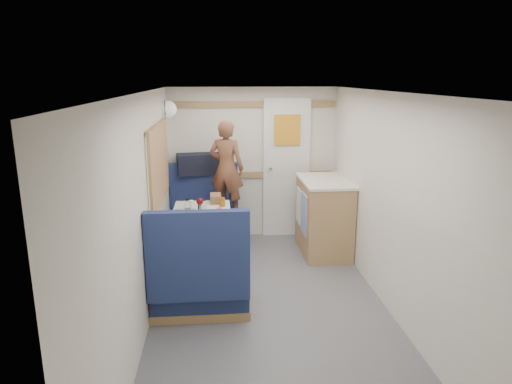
{
  "coord_description": "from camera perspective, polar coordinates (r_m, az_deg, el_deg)",
  "views": [
    {
      "loc": [
        -0.47,
        -3.72,
        2.13
      ],
      "look_at": [
        -0.07,
        0.9,
        0.95
      ],
      "focal_mm": 32.0,
      "sensor_mm": 36.0,
      "label": 1
    }
  ],
  "objects": [
    {
      "name": "oak_trim_low",
      "position": [
        6.1,
        -0.4,
        2.16
      ],
      "size": [
        2.15,
        0.02,
        0.08
      ],
      "primitive_type": "cube",
      "color": "#9A6D45",
      "rests_on": "wall_back"
    },
    {
      "name": "cheese_block",
      "position": [
        4.75,
        -5.38,
        -2.64
      ],
      "size": [
        0.1,
        0.06,
        0.03
      ],
      "primitive_type": "cube",
      "rotation": [
        0.0,
        0.0,
        -0.05
      ],
      "color": "#DDCA7F",
      "rests_on": "tray"
    },
    {
      "name": "bench_near",
      "position": [
        4.27,
        -7.0,
        -11.23
      ],
      "size": [
        0.9,
        0.59,
        1.05
      ],
      "color": "#18214F",
      "rests_on": "floor"
    },
    {
      "name": "tray",
      "position": [
        4.75,
        -5.48,
        -2.96
      ],
      "size": [
        0.35,
        0.4,
        0.02
      ],
      "primitive_type": "cube",
      "rotation": [
        0.0,
        0.0,
        -0.32
      ],
      "color": "silver",
      "rests_on": "dinette_table"
    },
    {
      "name": "bench_far",
      "position": [
        5.88,
        -6.45,
        -3.97
      ],
      "size": [
        0.9,
        0.59,
        1.05
      ],
      "color": "#18214F",
      "rests_on": "floor"
    },
    {
      "name": "wine_glass",
      "position": [
        4.84,
        -7.04,
        -1.26
      ],
      "size": [
        0.08,
        0.08,
        0.17
      ],
      "color": "white",
      "rests_on": "dinette_table"
    },
    {
      "name": "beer_glass",
      "position": [
        5.09,
        -4.24,
        -1.26
      ],
      "size": [
        0.06,
        0.06,
        0.1
      ],
      "primitive_type": "cylinder",
      "color": "#875613",
      "rests_on": "dinette_table"
    },
    {
      "name": "orange_fruit",
      "position": [
        4.78,
        -4.56,
        -2.29
      ],
      "size": [
        0.07,
        0.07,
        0.07
      ],
      "primitive_type": "sphere",
      "color": "orange",
      "rests_on": "tray"
    },
    {
      "name": "dinette_table",
      "position": [
        4.97,
        -6.77,
        -4.17
      ],
      "size": [
        0.62,
        0.92,
        0.72
      ],
      "color": "white",
      "rests_on": "floor"
    },
    {
      "name": "side_window",
      "position": [
        4.84,
        -12.11,
        3.47
      ],
      "size": [
        0.04,
        1.3,
        0.72
      ],
      "primitive_type": "cube",
      "color": "#A5B196",
      "rests_on": "wall_left"
    },
    {
      "name": "pepper_grinder",
      "position": [
        4.96,
        -7.1,
        -1.82
      ],
      "size": [
        0.03,
        0.03,
        0.09
      ],
      "primitive_type": "cylinder",
      "color": "black",
      "rests_on": "dinette_table"
    },
    {
      "name": "wall_right",
      "position": [
        4.19,
        17.29,
        -2.04
      ],
      "size": [
        0.02,
        4.5,
        2.0
      ],
      "primitive_type": "cube",
      "color": "silver",
      "rests_on": "floor"
    },
    {
      "name": "wall_back",
      "position": [
        6.09,
        -0.42,
        3.57
      ],
      "size": [
        2.2,
        0.02,
        2.0
      ],
      "primitive_type": "cube",
      "color": "silver",
      "rests_on": "floor"
    },
    {
      "name": "ceiling",
      "position": [
        3.75,
        2.33,
        12.27
      ],
      "size": [
        4.5,
        4.5,
        0.0
      ],
      "primitive_type": "plane",
      "rotation": [
        3.14,
        0.0,
        0.0
      ],
      "color": "silver",
      "rests_on": "wall_back"
    },
    {
      "name": "duffel_bag",
      "position": [
        5.94,
        -7.13,
        3.52
      ],
      "size": [
        0.59,
        0.36,
        0.27
      ],
      "primitive_type": "cube",
      "rotation": [
        0.0,
        0.0,
        0.17
      ],
      "color": "black",
      "rests_on": "ledge"
    },
    {
      "name": "bread_loaf",
      "position": [
        5.27,
        -5.07,
        -0.79
      ],
      "size": [
        0.13,
        0.23,
        0.09
      ],
      "primitive_type": "cube",
      "rotation": [
        0.0,
        0.0,
        0.05
      ],
      "color": "brown",
      "rests_on": "dinette_table"
    },
    {
      "name": "tumbler_right",
      "position": [
        4.99,
        -6.58,
        -1.61
      ],
      "size": [
        0.06,
        0.06,
        0.1
      ],
      "primitive_type": "cylinder",
      "color": "white",
      "rests_on": "dinette_table"
    },
    {
      "name": "rear_door",
      "position": [
        6.12,
        3.81,
        3.32
      ],
      "size": [
        0.62,
        0.12,
        1.86
      ],
      "color": "white",
      "rests_on": "wall_back"
    },
    {
      "name": "oak_trim_high",
      "position": [
        5.98,
        -0.42,
        10.91
      ],
      "size": [
        2.15,
        0.02,
        0.08
      ],
      "primitive_type": "cube",
      "color": "#9A6D45",
      "rests_on": "wall_back"
    },
    {
      "name": "ledge",
      "position": [
        5.97,
        -6.55,
        2.09
      ],
      "size": [
        0.9,
        0.14,
        0.04
      ],
      "primitive_type": "cube",
      "color": "#9A6D45",
      "rests_on": "bench_far"
    },
    {
      "name": "wall_left",
      "position": [
        3.94,
        -13.94,
        -2.85
      ],
      "size": [
        0.02,
        4.5,
        2.0
      ],
      "primitive_type": "cube",
      "color": "silver",
      "rests_on": "floor"
    },
    {
      "name": "person",
      "position": [
        5.58,
        -3.71,
        2.98
      ],
      "size": [
        0.5,
        0.41,
        1.18
      ],
      "primitive_type": "imported",
      "rotation": [
        0.0,
        0.0,
        2.79
      ],
      "color": "brown",
      "rests_on": "bench_far"
    },
    {
      "name": "floor",
      "position": [
        4.31,
        2.06,
        -15.36
      ],
      "size": [
        4.5,
        4.5,
        0.0
      ],
      "primitive_type": "plane",
      "color": "#515156",
      "rests_on": "ground"
    },
    {
      "name": "dome_light",
      "position": [
        5.61,
        -10.92,
        10.13
      ],
      "size": [
        0.2,
        0.2,
        0.2
      ],
      "primitive_type": "sphere",
      "color": "white",
      "rests_on": "wall_left"
    },
    {
      "name": "tumbler_left",
      "position": [
        4.62,
        -9.74,
        -2.96
      ],
      "size": [
        0.07,
        0.07,
        0.11
      ],
      "primitive_type": "cylinder",
      "color": "white",
      "rests_on": "dinette_table"
    },
    {
      "name": "tumbler_mid",
      "position": [
        5.05,
        -8.58,
        -1.51
      ],
      "size": [
        0.06,
        0.06,
        0.1
      ],
      "primitive_type": "cylinder",
      "color": "silver",
      "rests_on": "dinette_table"
    },
    {
      "name": "salt_grinder",
      "position": [
        5.03,
        -8.01,
        -1.58
      ],
      "size": [
        0.04,
        0.04,
        0.1
      ],
      "primitive_type": "cylinder",
      "color": "white",
      "rests_on": "dinette_table"
    },
    {
      "name": "galley_counter",
      "position": [
        5.67,
        8.43,
        -2.95
      ],
      "size": [
        0.57,
        0.92,
        0.92
      ],
      "color": "#9A6D45",
      "rests_on": "floor"
    }
  ]
}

